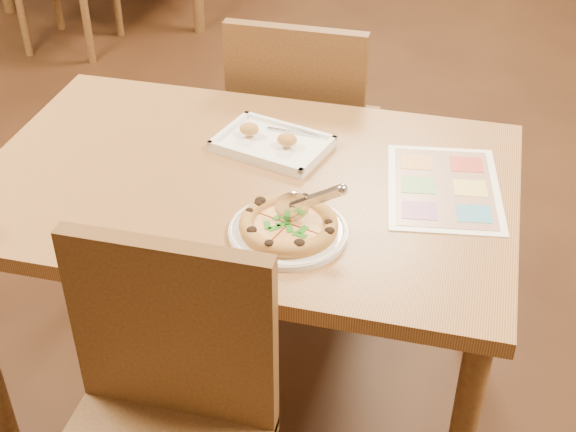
% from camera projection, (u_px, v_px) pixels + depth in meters
% --- Properties ---
extents(dining_table, '(1.30, 0.85, 0.72)m').
position_uv_depth(dining_table, '(247.00, 206.00, 2.00)').
color(dining_table, olive).
rests_on(dining_table, ground).
extents(chair_near, '(0.42, 0.42, 0.47)m').
position_uv_depth(chair_near, '(161.00, 406.00, 1.56)').
color(chair_near, brown).
rests_on(chair_near, ground).
extents(chair_far, '(0.42, 0.42, 0.47)m').
position_uv_depth(chair_far, '(302.00, 117.00, 2.51)').
color(chair_far, brown).
rests_on(chair_far, ground).
extents(plate, '(0.34, 0.34, 0.01)m').
position_uv_depth(plate, '(288.00, 232.00, 1.76)').
color(plate, white).
rests_on(plate, dining_table).
extents(pizza, '(0.22, 0.22, 0.03)m').
position_uv_depth(pizza, '(289.00, 225.00, 1.75)').
color(pizza, '#C18D41').
rests_on(pizza, plate).
extents(pizza_cutter, '(0.14, 0.06, 0.09)m').
position_uv_depth(pizza_cutter, '(309.00, 201.00, 1.73)').
color(pizza_cutter, silver).
rests_on(pizza_cutter, pizza).
extents(appetizer_tray, '(0.32, 0.26, 0.05)m').
position_uv_depth(appetizer_tray, '(272.00, 144.00, 2.05)').
color(appetizer_tray, white).
rests_on(appetizer_tray, dining_table).
extents(menu, '(0.31, 0.40, 0.00)m').
position_uv_depth(menu, '(444.00, 187.00, 1.91)').
color(menu, white).
rests_on(menu, dining_table).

